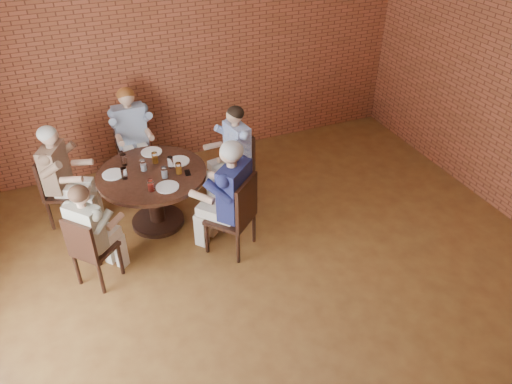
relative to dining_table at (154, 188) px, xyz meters
name	(u,v)px	position (x,y,z in m)	size (l,w,h in m)	color
floor	(293,314)	(0.90, -2.00, -0.53)	(7.00, 7.00, 0.00)	brown
wall_back	(184,44)	(0.90, 1.50, 1.17)	(7.00, 7.00, 0.00)	brown
dining_table	(154,188)	(0.00, 0.00, 0.00)	(1.29, 1.29, 0.75)	#321910
chair_a	(239,162)	(1.18, 0.20, -0.03)	(0.47, 0.47, 0.92)	#321910
diner_a	(233,154)	(1.10, 0.19, 0.12)	(0.51, 0.62, 1.30)	#4561B5
chair_b	(133,144)	(-0.01, 1.21, -0.02)	(0.43, 0.43, 0.94)	#321910
diner_b	(133,136)	(-0.01, 1.13, 0.14)	(0.53, 0.66, 1.34)	#818DA5
chair_c	(58,187)	(-1.06, 0.50, -0.02)	(0.56, 0.56, 0.93)	#321910
diner_c	(62,177)	(-0.98, 0.46, 0.13)	(0.52, 0.64, 1.32)	brown
chair_d	(90,249)	(-0.86, -0.77, -0.04)	(0.54, 0.54, 0.88)	#321910
diner_d	(92,235)	(-0.80, -0.72, 0.09)	(0.47, 0.58, 1.24)	#C8A79D
chair_e	(237,213)	(0.75, -0.85, 0.00)	(0.66, 0.66, 0.98)	#321910
diner_e	(229,198)	(0.69, -0.77, 0.18)	(0.58, 0.71, 1.41)	#1B1F4D
plate_a	(179,161)	(0.36, 0.11, 0.23)	(0.26, 0.26, 0.01)	white
plate_b	(151,152)	(0.11, 0.46, 0.23)	(0.26, 0.26, 0.01)	white
plate_c	(114,174)	(-0.42, 0.12, 0.23)	(0.26, 0.26, 0.01)	white
plate_d	(167,187)	(0.10, -0.38, 0.23)	(0.26, 0.26, 0.01)	white
glass_a	(170,162)	(0.24, 0.03, 0.29)	(0.07, 0.07, 0.14)	white
glass_b	(155,158)	(0.10, 0.20, 0.29)	(0.07, 0.07, 0.14)	white
glass_c	(124,160)	(-0.26, 0.30, 0.29)	(0.07, 0.07, 0.14)	white
glass_d	(143,165)	(-0.07, 0.08, 0.29)	(0.07, 0.07, 0.14)	white
glass_e	(124,173)	(-0.31, -0.01, 0.29)	(0.07, 0.07, 0.14)	white
glass_f	(151,185)	(-0.08, -0.37, 0.29)	(0.07, 0.07, 0.14)	white
glass_g	(164,172)	(0.12, -0.16, 0.29)	(0.07, 0.07, 0.14)	white
glass_h	(179,168)	(0.30, -0.14, 0.29)	(0.07, 0.07, 0.14)	white
smartphone	(187,173)	(0.39, -0.18, 0.23)	(0.06, 0.12, 0.01)	black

